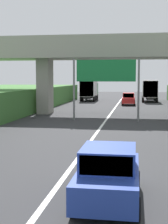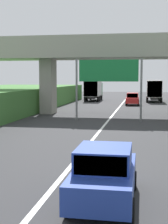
# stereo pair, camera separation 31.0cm
# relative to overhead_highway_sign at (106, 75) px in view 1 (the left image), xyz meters

# --- Properties ---
(lane_centre_stripe) EXTENTS (0.20, 103.01, 0.01)m
(lane_centre_stripe) POSITION_rel_overhead_highway_sign_xyz_m (0.00, -2.65, -4.04)
(lane_centre_stripe) COLOR white
(lane_centre_stripe) RESTS_ON ground
(overpass_bridge) EXTENTS (40.00, 4.80, 7.97)m
(overpass_bridge) POSITION_rel_overhead_highway_sign_xyz_m (0.00, 5.23, 1.98)
(overpass_bridge) COLOR #9E998E
(overpass_bridge) RESTS_ON ground
(overhead_highway_sign) EXTENTS (5.88, 0.18, 5.47)m
(overhead_highway_sign) POSITION_rel_overhead_highway_sign_xyz_m (0.00, 0.00, 0.00)
(overhead_highway_sign) COLOR slate
(overhead_highway_sign) RESTS_ON ground
(truck_green) EXTENTS (2.44, 7.30, 3.44)m
(truck_green) POSITION_rel_overhead_highway_sign_xyz_m (-5.16, 26.68, -2.11)
(truck_green) COLOR black
(truck_green) RESTS_ON ground
(truck_silver) EXTENTS (2.44, 7.30, 3.44)m
(truck_silver) POSITION_rel_overhead_highway_sign_xyz_m (4.79, 25.88, -2.11)
(truck_silver) COLOR black
(truck_silver) RESTS_ON ground
(car_blue) EXTENTS (1.86, 4.10, 1.72)m
(car_blue) POSITION_rel_overhead_highway_sign_xyz_m (1.88, -19.72, -3.19)
(car_blue) COLOR #233D9E
(car_blue) RESTS_ON ground
(car_red) EXTENTS (1.86, 4.10, 1.72)m
(car_red) POSITION_rel_overhead_highway_sign_xyz_m (1.60, 18.23, -3.19)
(car_red) COLOR red
(car_red) RESTS_ON ground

